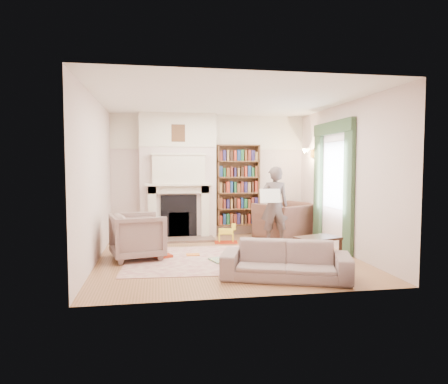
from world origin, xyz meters
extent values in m
plane|color=brown|center=(0.00, 0.00, 0.00)|extent=(4.50, 4.50, 0.00)
plane|color=white|center=(0.00, 0.00, 2.80)|extent=(4.50, 4.50, 0.00)
plane|color=white|center=(0.00, 2.25, 1.40)|extent=(4.50, 0.00, 4.50)
plane|color=white|center=(0.00, -2.25, 1.40)|extent=(4.50, 0.00, 4.50)
plane|color=white|center=(-2.25, 0.00, 1.40)|extent=(0.00, 4.50, 4.50)
plane|color=white|center=(2.25, 0.00, 1.40)|extent=(0.00, 4.50, 4.50)
cube|color=white|center=(-0.75, 2.08, 1.40)|extent=(1.70, 0.35, 2.80)
cube|color=silver|center=(-0.75, 1.79, 1.22)|extent=(1.47, 0.24, 0.05)
cube|color=black|center=(-0.75, 1.88, 0.50)|extent=(0.80, 0.06, 0.96)
cube|color=silver|center=(-0.75, 1.81, 1.55)|extent=(1.15, 0.18, 0.62)
cube|color=brown|center=(0.65, 2.12, 1.18)|extent=(1.00, 0.24, 1.85)
cube|color=silver|center=(2.23, 0.40, 1.45)|extent=(0.02, 0.90, 1.30)
cube|color=#2A412A|center=(2.20, -0.30, 1.20)|extent=(0.07, 0.32, 2.40)
cube|color=#2A412A|center=(2.20, 1.10, 1.20)|extent=(0.07, 0.32, 2.40)
cube|color=#2A412A|center=(2.19, 0.40, 2.38)|extent=(0.09, 1.70, 0.24)
cube|color=beige|center=(-0.38, -0.20, 0.01)|extent=(2.91, 2.31, 0.01)
imported|color=#512B2B|center=(1.64, 1.59, 0.39)|extent=(1.56, 1.51, 0.78)
imported|color=gray|center=(-1.57, 0.07, 0.40)|extent=(1.06, 1.04, 0.80)
imported|color=gray|center=(0.60, -1.55, 0.27)|extent=(1.97, 1.27, 0.54)
imported|color=#4E403E|center=(1.19, 0.99, 0.81)|extent=(0.62, 0.43, 1.62)
cube|color=silver|center=(1.04, 0.79, 1.02)|extent=(0.42, 0.15, 0.28)
cylinder|color=#96989D|center=(-1.19, 1.44, 0.28)|extent=(0.29, 0.29, 0.55)
cube|color=#E9F054|center=(-0.13, -0.38, 0.03)|extent=(0.47, 0.47, 0.03)
cube|color=#9E2A12|center=(-1.13, 0.03, 0.04)|extent=(0.36, 0.31, 0.05)
cube|color=red|center=(0.38, -0.36, 0.02)|extent=(0.25, 0.19, 0.02)
cube|color=red|center=(-0.59, 0.13, 0.02)|extent=(0.24, 0.18, 0.02)
cube|color=red|center=(0.18, -0.45, 0.02)|extent=(0.30, 0.28, 0.02)
cube|color=red|center=(0.24, -0.16, 0.02)|extent=(0.29, 0.26, 0.02)
camera|label=1|loc=(-1.22, -7.02, 1.67)|focal=32.00mm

